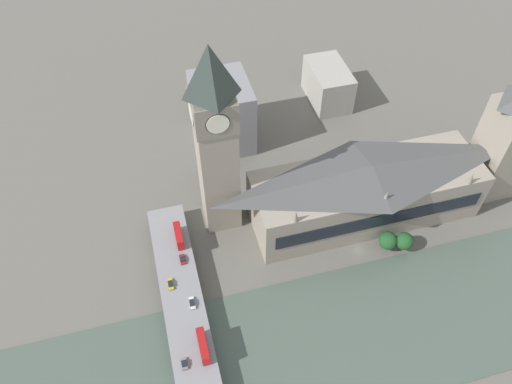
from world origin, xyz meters
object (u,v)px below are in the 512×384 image
(car_northbound_lead, at_px, (184,364))
(car_southbound_tail, at_px, (171,284))
(victoria_tower, at_px, (508,141))
(road_bridge, at_px, (196,369))
(car_northbound_tail, at_px, (183,259))
(double_decker_bus_mid, at_px, (203,346))
(clock_tower, at_px, (216,140))
(car_southbound_mid, at_px, (192,303))
(parliament_hall, at_px, (366,190))
(double_decker_bus_lead, at_px, (179,235))

(car_northbound_lead, height_order, car_southbound_tail, car_northbound_lead)
(victoria_tower, distance_m, car_northbound_lead, 144.79)
(road_bridge, xyz_separation_m, car_southbound_tail, (30.71, 2.94, 1.86))
(road_bridge, xyz_separation_m, car_northbound_tail, (39.64, -2.77, 1.84))
(road_bridge, distance_m, car_southbound_tail, 30.91)
(double_decker_bus_mid, bearing_deg, car_northbound_lead, 116.26)
(clock_tower, distance_m, car_southbound_mid, 55.48)
(clock_tower, relative_size, car_northbound_lead, 20.54)
(car_southbound_mid, bearing_deg, parliament_hall, -70.48)
(parliament_hall, height_order, car_northbound_lead, parliament_hall)
(car_southbound_tail, bearing_deg, parliament_hall, -78.01)
(parliament_hall, bearing_deg, victoria_tower, -89.94)
(car_southbound_tail, bearing_deg, road_bridge, -174.54)
(road_bridge, bearing_deg, victoria_tower, -70.31)
(victoria_tower, relative_size, car_northbound_lead, 14.31)
(road_bridge, distance_m, car_northbound_tail, 39.78)
(victoria_tower, xyz_separation_m, double_decker_bus_lead, (1.39, 129.73, -16.68))
(road_bridge, distance_m, car_southbound_mid, 21.84)
(parliament_hall, xyz_separation_m, car_northbound_tail, (-7.86, 73.34, -6.86))
(clock_tower, xyz_separation_m, double_decker_bus_mid, (-55.03, 17.94, -33.45))
(parliament_hall, xyz_separation_m, double_decker_bus_lead, (1.45, 72.94, -4.80))
(parliament_hall, height_order, double_decker_bus_mid, parliament_hall)
(parliament_hall, height_order, car_southbound_tail, parliament_hall)
(double_decker_bus_lead, bearing_deg, road_bridge, 176.29)
(clock_tower, height_order, car_southbound_mid, clock_tower)
(car_northbound_tail, bearing_deg, double_decker_bus_mid, -178.68)
(car_northbound_lead, height_order, car_southbound_mid, car_southbound_mid)
(road_bridge, relative_size, double_decker_bus_lead, 12.80)
(car_southbound_mid, bearing_deg, car_northbound_lead, 163.02)
(car_northbound_lead, bearing_deg, clock_tower, -22.91)
(car_northbound_lead, bearing_deg, double_decker_bus_lead, -7.62)
(double_decker_bus_mid, distance_m, car_southbound_mid, 16.66)
(road_bridge, distance_m, double_decker_bus_mid, 7.24)
(car_northbound_tail, bearing_deg, road_bridge, 176.00)
(road_bridge, bearing_deg, double_decker_bus_lead, -3.71)
(clock_tower, distance_m, road_bridge, 73.87)
(car_southbound_tail, bearing_deg, car_southbound_mid, -147.41)
(victoria_tower, xyz_separation_m, car_northbound_tail, (-7.92, 130.13, -18.74))
(double_decker_bus_lead, relative_size, car_northbound_tail, 2.45)
(double_decker_bus_lead, relative_size, car_northbound_lead, 2.66)
(car_northbound_tail, bearing_deg, victoria_tower, -86.52)
(victoria_tower, height_order, car_northbound_tail, victoria_tower)
(parliament_hall, bearing_deg, car_northbound_lead, 120.02)
(clock_tower, bearing_deg, victoria_tower, -96.40)
(parliament_hall, xyz_separation_m, car_northbound_lead, (-45.80, 79.26, -6.83))
(victoria_tower, relative_size, double_decker_bus_lead, 5.38)
(parliament_hall, relative_size, clock_tower, 1.11)
(road_bridge, bearing_deg, car_northbound_lead, 61.48)
(double_decker_bus_mid, distance_m, car_southbound_tail, 26.57)
(parliament_hall, xyz_separation_m, car_southbound_tail, (-16.79, 79.05, -6.84))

